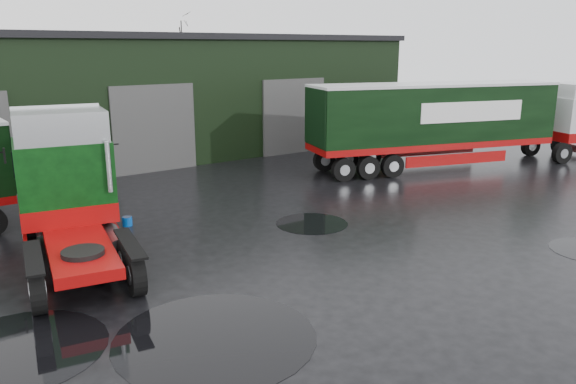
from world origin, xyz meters
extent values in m
plane|color=black|center=(0.00, 0.00, 0.00)|extent=(100.00, 100.00, 0.00)
cube|color=black|center=(2.00, 20.00, 3.00)|extent=(32.00, 12.00, 6.00)
cube|color=black|center=(2.00, 20.00, 6.15)|extent=(32.40, 12.40, 0.30)
cylinder|color=#0747AC|center=(-2.13, 6.73, 0.15)|extent=(0.37, 0.37, 0.30)
cylinder|color=black|center=(-3.34, -1.38, 0.00)|extent=(4.09, 4.09, 0.01)
cylinder|color=black|center=(2.89, 3.37, 0.00)|extent=(2.38, 2.38, 0.01)
cylinder|color=black|center=(-6.65, 0.44, 0.00)|extent=(3.37, 3.37, 0.01)
camera|label=1|loc=(-8.13, -10.46, 5.67)|focal=35.00mm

